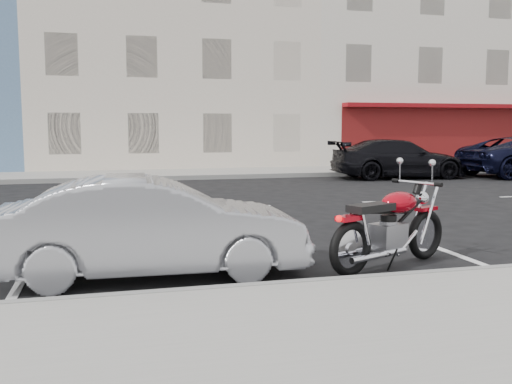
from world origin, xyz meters
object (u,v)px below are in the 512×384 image
fire_hydrant (505,157)px  sedan_silver (153,227)px  motorcycle (427,223)px  car_far (398,159)px

fire_hydrant → sedan_silver: (-16.40, -14.30, 0.10)m
fire_hydrant → motorcycle: (-12.57, -14.33, -0.01)m
sedan_silver → fire_hydrant: bearing=-46.6°
sedan_silver → motorcycle: bearing=-88.1°
fire_hydrant → sedan_silver: sedan_silver is taller
motorcycle → fire_hydrant: bearing=25.6°
fire_hydrant → sedan_silver: bearing=-138.9°
motorcycle → sedan_silver: size_ratio=0.55×
car_far → motorcycle: bearing=157.0°
fire_hydrant → car_far: size_ratio=0.15×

